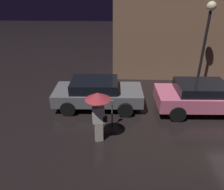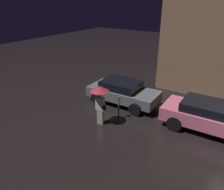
{
  "view_description": "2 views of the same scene",
  "coord_description": "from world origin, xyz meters",
  "px_view_note": "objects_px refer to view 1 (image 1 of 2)",
  "views": [
    {
      "loc": [
        -5.73,
        -7.78,
        5.31
      ],
      "look_at": [
        -6.08,
        0.14,
        1.32
      ],
      "focal_mm": 35.0,
      "sensor_mm": 36.0,
      "label": 1
    },
    {
      "loc": [
        -0.75,
        -8.61,
        5.8
      ],
      "look_at": [
        -6.76,
        0.28,
        1.0
      ],
      "focal_mm": 35.0,
      "sensor_mm": 36.0,
      "label": 2
    }
  ],
  "objects_px": {
    "pedestrian_with_umbrella": "(98,105)",
    "parked_car_grey": "(97,92)",
    "parking_meter": "(112,110)",
    "street_lamp_near": "(207,29)",
    "parked_car_pink": "(203,96)"
  },
  "relations": [
    {
      "from": "parked_car_grey",
      "to": "street_lamp_near",
      "type": "xyz_separation_m",
      "value": [
        5.43,
        2.26,
        2.62
      ]
    },
    {
      "from": "parked_car_pink",
      "to": "parking_meter",
      "type": "distance_m",
      "value": 4.33
    },
    {
      "from": "pedestrian_with_umbrella",
      "to": "parking_meter",
      "type": "distance_m",
      "value": 1.31
    },
    {
      "from": "parked_car_pink",
      "to": "pedestrian_with_umbrella",
      "type": "bearing_deg",
      "value": -154.05
    },
    {
      "from": "parked_car_grey",
      "to": "parking_meter",
      "type": "bearing_deg",
      "value": -66.8
    },
    {
      "from": "parked_car_pink",
      "to": "parking_meter",
      "type": "xyz_separation_m",
      "value": [
        -4.09,
        -1.42,
        -0.01
      ]
    },
    {
      "from": "parking_meter",
      "to": "street_lamp_near",
      "type": "height_order",
      "value": "street_lamp_near"
    },
    {
      "from": "pedestrian_with_umbrella",
      "to": "parked_car_grey",
      "type": "bearing_deg",
      "value": 83.53
    },
    {
      "from": "parked_car_grey",
      "to": "parked_car_pink",
      "type": "bearing_deg",
      "value": -4.73
    },
    {
      "from": "parked_car_grey",
      "to": "street_lamp_near",
      "type": "bearing_deg",
      "value": 20.83
    },
    {
      "from": "parking_meter",
      "to": "street_lamp_near",
      "type": "xyz_separation_m",
      "value": [
        4.65,
        3.93,
        2.6
      ]
    },
    {
      "from": "pedestrian_with_umbrella",
      "to": "street_lamp_near",
      "type": "height_order",
      "value": "street_lamp_near"
    },
    {
      "from": "parked_car_grey",
      "to": "pedestrian_with_umbrella",
      "type": "bearing_deg",
      "value": -84.74
    },
    {
      "from": "parked_car_grey",
      "to": "parking_meter",
      "type": "distance_m",
      "value": 1.84
    },
    {
      "from": "parked_car_grey",
      "to": "pedestrian_with_umbrella",
      "type": "relative_size",
      "value": 2.09
    }
  ]
}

